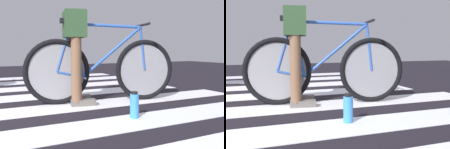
# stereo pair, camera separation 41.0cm
# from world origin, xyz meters

# --- Properties ---
(ground) EXTENTS (18.00, 14.00, 0.02)m
(ground) POSITION_xyz_m (0.00, 0.00, 0.01)
(ground) COLOR black
(crosswalk_markings) EXTENTS (5.49, 6.52, 0.00)m
(crosswalk_markings) POSITION_xyz_m (-0.04, -0.07, 0.02)
(crosswalk_markings) COLOR silver
(crosswalk_markings) RESTS_ON ground
(bicycle_1_of_2) EXTENTS (1.71, 0.56, 0.93)m
(bicycle_1_of_2) POSITION_xyz_m (1.01, 0.02, 0.41)
(bicycle_1_of_2) COLOR black
(bicycle_1_of_2) RESTS_ON ground
(cyclist_1_of_2) EXTENTS (0.38, 0.45, 1.01)m
(cyclist_1_of_2) POSITION_xyz_m (0.71, 0.08, 0.67)
(cyclist_1_of_2) COLOR brown
(cyclist_1_of_2) RESTS_ON ground
(water_bottle) EXTENTS (0.08, 0.08, 0.24)m
(water_bottle) POSITION_xyz_m (0.97, -0.74, 0.13)
(water_bottle) COLOR #3A8FDF
(water_bottle) RESTS_ON ground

